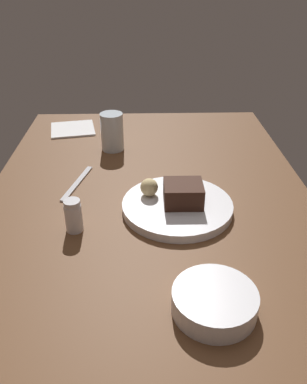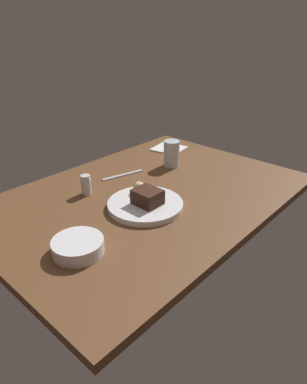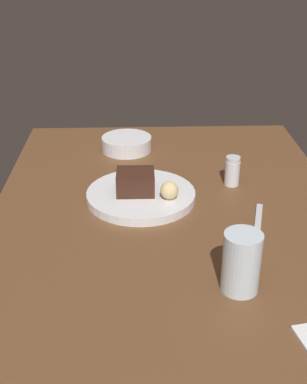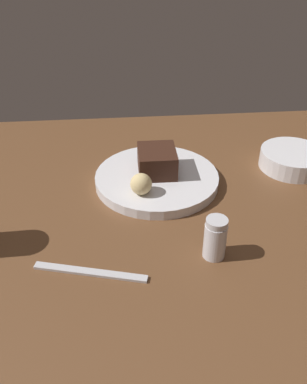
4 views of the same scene
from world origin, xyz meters
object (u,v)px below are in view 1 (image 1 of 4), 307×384
water_glass (112,132)px  butter_knife (77,183)px  bread_roll (149,187)px  dessert_plate (177,206)px  salt_shaker (73,216)px  chocolate_cake_slice (183,194)px  side_bowl (214,302)px  folded_napkin (73,129)px

water_glass → butter_knife: size_ratio=0.62×
bread_roll → water_glass: water_glass is taller
water_glass → butter_knife: 24.38cm
dessert_plate → bread_roll: bearing=-119.5°
salt_shaker → dessert_plate: bearing=107.5°
butter_knife → salt_shaker: bearing=21.5°
dessert_plate → chocolate_cake_slice: 3.89cm
salt_shaker → butter_knife: (-20.92, -2.38, -3.57)cm
side_bowl → butter_knife: (-45.17, -29.83, -1.80)cm
dessert_plate → water_glass: size_ratio=2.27×
chocolate_cake_slice → water_glass: water_glass is taller
chocolate_cake_slice → butter_knife: 30.83cm
water_glass → folded_napkin: water_glass is taller
water_glass → folded_napkin: (-16.58, -15.24, -5.57)cm
dessert_plate → side_bowl: size_ratio=1.80×
butter_knife → bread_roll: bearing=78.4°
butter_knife → water_glass: bearing=174.4°
water_glass → side_bowl: 70.82cm
water_glass → butter_knife: bearing=-20.6°
bread_roll → side_bowl: (35.49, 10.58, -2.23)cm
chocolate_cake_slice → butter_knife: size_ratio=0.48×
folded_napkin → salt_shaker: bearing=8.8°
bread_roll → salt_shaker: (11.24, -16.88, -0.46)cm
dessert_plate → water_glass: 40.12cm
chocolate_cake_slice → side_bowl: 31.74cm
side_bowl → butter_knife: side_bowl is taller
water_glass → butter_knife: (22.21, -8.34, -5.62)cm
dessert_plate → folded_napkin: 61.77cm
dessert_plate → bread_roll: (-3.81, -6.74, 3.23)cm
chocolate_cake_slice → butter_knife: chocolate_cake_slice is taller
dessert_plate → water_glass: (-35.70, -17.66, 4.82)cm
bread_roll → folded_napkin: size_ratio=0.29×
bread_roll → dessert_plate: bearing=60.5°
salt_shaker → butter_knife: size_ratio=0.41×
salt_shaker → folded_napkin: salt_shaker is taller
side_bowl → folded_napkin: side_bowl is taller
side_bowl → folded_napkin: (-83.95, -36.73, -1.75)cm
bread_roll → butter_knife: bearing=-116.7°
dessert_plate → water_glass: water_glass is taller
butter_knife → folded_napkin: (-38.79, -6.90, 0.05)cm
butter_knife → folded_napkin: 39.40cm
bread_roll → folded_napkin: 55.21cm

